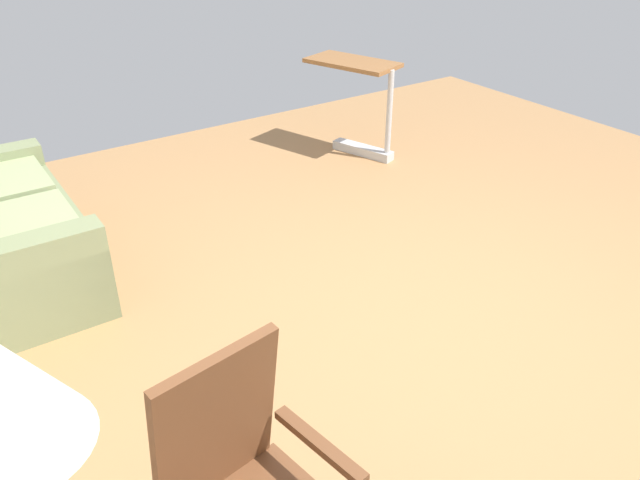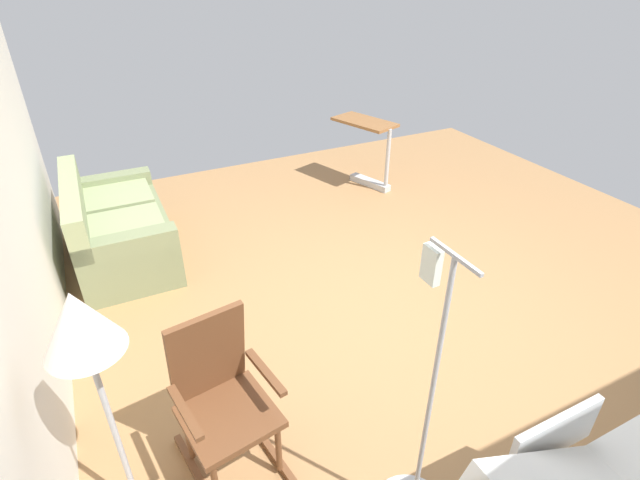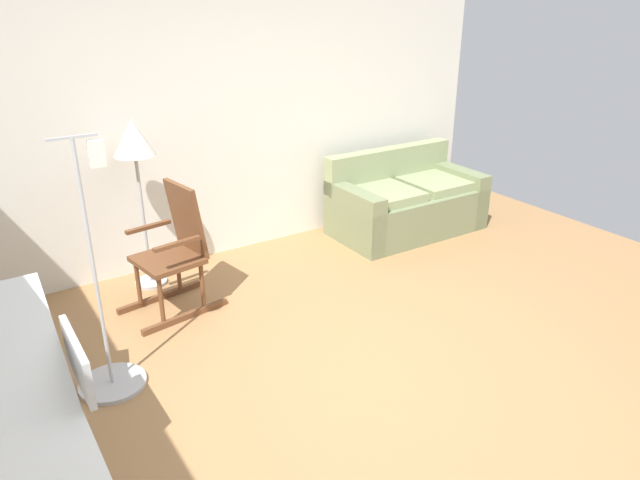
{
  "view_description": "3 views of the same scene",
  "coord_description": "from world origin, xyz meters",
  "px_view_note": "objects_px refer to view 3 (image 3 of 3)",
  "views": [
    {
      "loc": [
        -1.99,
        2.23,
        2.21
      ],
      "look_at": [
        0.27,
        0.68,
        0.63
      ],
      "focal_mm": 35.21,
      "sensor_mm": 36.0,
      "label": 1
    },
    {
      "loc": [
        -2.67,
        2.02,
        2.63
      ],
      "look_at": [
        0.27,
        0.56,
        0.68
      ],
      "focal_mm": 27.03,
      "sensor_mm": 36.0,
      "label": 2
    },
    {
      "loc": [
        -2.18,
        -2.57,
        2.45
      ],
      "look_at": [
        0.0,
        0.78,
        0.74
      ],
      "focal_mm": 33.25,
      "sensor_mm": 36.0,
      "label": 3
    }
  ],
  "objects_px": {
    "rocking_chair": "(175,251)",
    "iv_pole": "(109,353)",
    "floor_lamp": "(135,150)",
    "couch": "(406,203)"
  },
  "relations": [
    {
      "from": "couch",
      "to": "iv_pole",
      "type": "distance_m",
      "value": 3.59
    },
    {
      "from": "couch",
      "to": "iv_pole",
      "type": "bearing_deg",
      "value": -162.86
    },
    {
      "from": "floor_lamp",
      "to": "iv_pole",
      "type": "distance_m",
      "value": 1.78
    },
    {
      "from": "rocking_chair",
      "to": "floor_lamp",
      "type": "bearing_deg",
      "value": 97.66
    },
    {
      "from": "rocking_chair",
      "to": "iv_pole",
      "type": "xyz_separation_m",
      "value": [
        -0.76,
        -0.78,
        -0.25
      ]
    },
    {
      "from": "couch",
      "to": "iv_pole",
      "type": "xyz_separation_m",
      "value": [
        -3.43,
        -1.06,
        -0.06
      ]
    },
    {
      "from": "floor_lamp",
      "to": "iv_pole",
      "type": "height_order",
      "value": "iv_pole"
    },
    {
      "from": "rocking_chair",
      "to": "iv_pole",
      "type": "distance_m",
      "value": 1.12
    },
    {
      "from": "iv_pole",
      "to": "rocking_chair",
      "type": "bearing_deg",
      "value": 45.48
    },
    {
      "from": "rocking_chair",
      "to": "iv_pole",
      "type": "height_order",
      "value": "iv_pole"
    }
  ]
}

